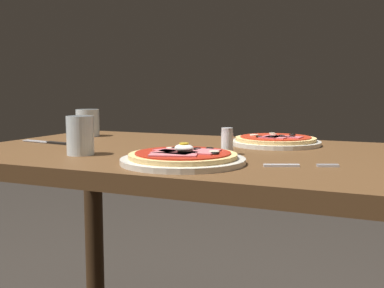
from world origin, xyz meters
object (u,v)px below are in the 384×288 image
at_px(water_glass_near, 88,125).
at_px(pizza_across_left, 276,141).
at_px(dining_table, 195,194).
at_px(pizza_foreground, 183,158).
at_px(salt_shaker, 227,141).
at_px(water_glass_far, 80,138).
at_px(knife, 50,142).
at_px(fork, 295,165).

bearing_deg(water_glass_near, pizza_across_left, 0.76).
distance_m(dining_table, pizza_across_left, 0.29).
distance_m(dining_table, water_glass_near, 0.54).
xyz_separation_m(pizza_foreground, pizza_across_left, (0.11, 0.42, -0.00)).
bearing_deg(water_glass_near, salt_shaker, -21.99).
distance_m(pizza_foreground, water_glass_far, 0.29).
bearing_deg(knife, pizza_foreground, -19.44).
xyz_separation_m(water_glass_far, knife, (-0.24, 0.16, -0.04)).
distance_m(water_glass_far, salt_shaker, 0.36).
bearing_deg(knife, pizza_across_left, 20.00).
bearing_deg(fork, pizza_across_left, 109.39).
bearing_deg(salt_shaker, water_glass_near, 158.01).
relative_size(fork, knife, 0.77).
height_order(pizza_across_left, fork, pizza_across_left).
relative_size(pizza_across_left, water_glass_near, 2.81).
bearing_deg(water_glass_near, dining_table, -21.51).
xyz_separation_m(water_glass_near, water_glass_far, (0.26, -0.38, 0.00)).
bearing_deg(salt_shaker, water_glass_far, -156.24).
distance_m(pizza_across_left, salt_shaker, 0.26).
relative_size(pizza_across_left, knife, 1.33).
height_order(fork, salt_shaker, salt_shaker).
bearing_deg(pizza_foreground, fork, 13.45).
bearing_deg(pizza_across_left, pizza_foreground, -104.48).
bearing_deg(pizza_foreground, dining_table, 106.26).
height_order(pizza_foreground, water_glass_near, water_glass_near).
bearing_deg(water_glass_near, water_glass_far, -56.28).
xyz_separation_m(dining_table, pizza_foreground, (0.06, -0.22, 0.13)).
relative_size(pizza_across_left, water_glass_far, 2.70).
height_order(water_glass_near, water_glass_far, water_glass_far).
distance_m(dining_table, knife, 0.48).
relative_size(pizza_foreground, water_glass_near, 2.97).
bearing_deg(knife, water_glass_near, 95.55).
xyz_separation_m(fork, knife, (-0.76, 0.13, 0.00)).
distance_m(dining_table, pizza_foreground, 0.26).
height_order(pizza_foreground, pizza_across_left, pizza_foreground).
height_order(dining_table, pizza_foreground, pizza_foreground).
height_order(water_glass_near, salt_shaker, water_glass_near).
xyz_separation_m(dining_table, knife, (-0.46, -0.03, 0.12)).
bearing_deg(pizza_across_left, salt_shaker, -104.49).
bearing_deg(dining_table, water_glass_far, -139.37).
xyz_separation_m(dining_table, salt_shaker, (0.11, -0.05, 0.15)).
bearing_deg(pizza_across_left, water_glass_far, -135.24).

